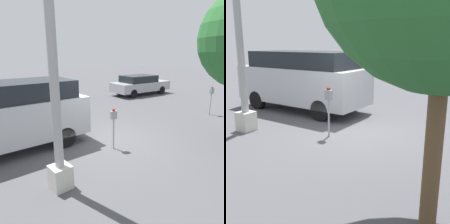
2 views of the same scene
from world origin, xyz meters
TOP-DOWN VIEW (x-y plane):
  - ground_plane at (0.00, 0.00)m, footprint 80.00×80.00m
  - parking_meter_near at (0.21, 0.64)m, footprint 0.22×0.15m
  - lamp_post at (2.52, 1.47)m, footprint 0.44×0.44m
  - parked_van at (2.78, -1.44)m, footprint 4.99×2.15m

SIDE VIEW (x-z plane):
  - ground_plane at x=0.00m, z-range 0.00..0.00m
  - parking_meter_near at x=0.21m, z-range 0.32..1.67m
  - parked_van at x=2.78m, z-range 0.09..2.26m
  - lamp_post at x=2.52m, z-range -0.76..6.28m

